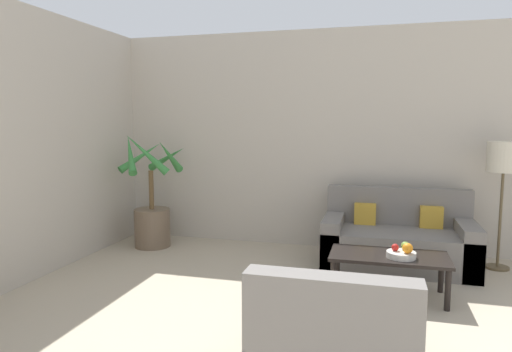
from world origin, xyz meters
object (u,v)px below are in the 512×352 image
Objects in this scene: sofa_loveseat at (397,241)px; apple_green at (405,246)px; ottoman at (354,313)px; coffee_table at (389,260)px; potted_palm at (152,209)px; floor_lamp at (504,163)px; orange_fruit at (408,248)px; apple_red at (395,247)px; fruit_bowl at (401,255)px.

sofa_loveseat is 0.96m from apple_green.
sofa_loveseat is 1.90m from ottoman.
apple_green is (0.14, 0.00, 0.14)m from coffee_table.
ottoman is at bearing -35.85° from potted_palm.
apple_green is at bearing 66.95° from ottoman.
floor_lamp is at bearing 9.27° from sofa_loveseat.
potted_palm is 1.06× the size of floor_lamp.
floor_lamp is 15.13× the size of orange_fruit.
orange_fruit reaches higher than apple_red.
coffee_table is at bearing 74.49° from ottoman.
floor_lamp reaches higher than orange_fruit.
apple_green reaches higher than apple_red.
orange_fruit is at bearing -82.42° from apple_green.
orange_fruit reaches higher than coffee_table.
apple_red is 0.11× the size of ottoman.
coffee_table is 0.20m from apple_green.
potted_palm reaches higher than apple_red.
fruit_bowl is (-1.06, -1.18, -0.74)m from floor_lamp.
sofa_loveseat is 1.38m from floor_lamp.
apple_red is at bearing -93.55° from sofa_loveseat.
apple_green is (3.00, -0.96, 0.00)m from potted_palm.
potted_palm is 2.58× the size of ottoman.
apple_red is 0.71× the size of orange_fruit.
orange_fruit is at bearing -36.50° from fruit_bowl.
apple_red is at bearing 70.69° from ottoman.
sofa_loveseat is 1.52× the size of coffee_table.
apple_red is (0.05, -0.05, 0.14)m from coffee_table.
orange_fruit is (0.15, -0.10, 0.15)m from coffee_table.
apple_green is at bearing 61.94° from fruit_bowl.
sofa_loveseat is at bearing 83.31° from coffee_table.
apple_red is (-0.06, -1.00, 0.19)m from sofa_loveseat.
floor_lamp is at bearing 55.24° from ottoman.
floor_lamp is (1.05, 0.17, 0.88)m from sofa_loveseat.
coffee_table is 11.49× the size of orange_fruit.
potted_palm reaches higher than apple_green.
potted_palm is 3.23m from ottoman.
floor_lamp reaches higher than ottoman.
ottoman is at bearing -113.05° from apple_green.
apple_red is at bearing 153.57° from orange_fruit.
coffee_table is 0.24m from orange_fruit.
ottoman is (-0.39, -0.93, -0.29)m from apple_green.
potted_palm is at bearing 160.92° from fruit_bowl.
sofa_loveseat reaches higher than fruit_bowl.
orange_fruit is at bearing -34.66° from coffee_table.
fruit_bowl is at bearing -33.73° from coffee_table.
apple_red is at bearing 165.16° from fruit_bowl.
apple_green is at bearing -132.52° from floor_lamp.
coffee_table is at bearing 145.34° from orange_fruit.
floor_lamp is 1.65m from apple_green.
floor_lamp is at bearing 43.87° from coffee_table.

